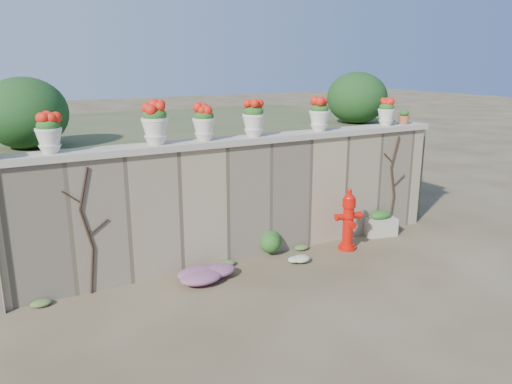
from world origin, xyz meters
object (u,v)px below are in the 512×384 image
urn_pot_0 (49,133)px  planter_box (380,224)px  terracotta_pot (404,118)px  fire_hydrant (348,219)px

urn_pot_0 → planter_box: bearing=-3.7°
urn_pot_0 → terracotta_pot: (6.64, 0.00, -0.15)m
fire_hydrant → urn_pot_0: size_ratio=2.02×
fire_hydrant → terracotta_pot: bearing=30.6°
fire_hydrant → planter_box: 1.15m
planter_box → terracotta_pot: 2.18m
fire_hydrant → urn_pot_0: (-4.78, 0.66, 1.81)m
fire_hydrant → urn_pot_0: bearing=-177.0°
fire_hydrant → planter_box: size_ratio=1.70×
fire_hydrant → terracotta_pot: size_ratio=4.13×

